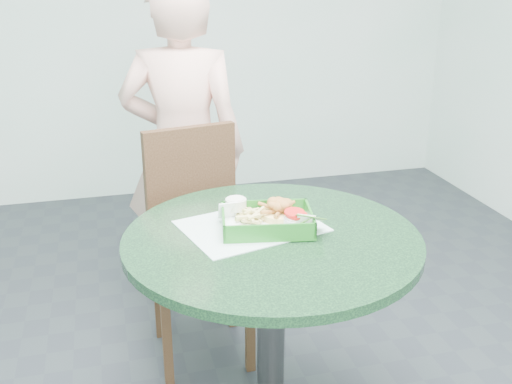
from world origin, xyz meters
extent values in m
cylinder|color=#363636|center=(0.00, 0.00, 0.38)|extent=(0.09, 0.09, 0.70)
cylinder|color=black|center=(0.00, 0.00, 0.73)|extent=(0.89, 0.89, 0.03)
cube|color=#2F2015|center=(-0.14, 0.54, 0.45)|extent=(0.38, 0.38, 0.04)
cube|color=#2F2015|center=(-0.14, 0.71, 0.70)|extent=(0.38, 0.04, 0.46)
cube|color=#2F2015|center=(-0.30, 0.38, 0.21)|extent=(0.04, 0.04, 0.43)
cube|color=#2F2015|center=(0.03, 0.38, 0.21)|extent=(0.04, 0.04, 0.43)
cube|color=#2F2015|center=(-0.30, 0.70, 0.21)|extent=(0.04, 0.04, 0.43)
cube|color=#2F2015|center=(0.03, 0.70, 0.21)|extent=(0.04, 0.04, 0.43)
imported|color=beige|center=(-0.13, 0.96, 0.76)|extent=(0.64, 0.51, 1.52)
cube|color=silver|center=(-0.04, 0.08, 0.75)|extent=(0.47, 0.40, 0.00)
cube|color=#1B6A1C|center=(0.00, 0.04, 0.76)|extent=(0.27, 0.20, 0.01)
cube|color=white|center=(0.00, 0.04, 0.76)|extent=(0.26, 0.19, 0.00)
cube|color=#1B6A1C|center=(0.00, 0.14, 0.78)|extent=(0.27, 0.01, 0.05)
cube|color=#1B6A1C|center=(0.00, -0.05, 0.78)|extent=(0.27, 0.01, 0.05)
cube|color=#1B6A1C|center=(0.13, 0.04, 0.78)|extent=(0.01, 0.20, 0.05)
cube|color=#1B6A1C|center=(-0.14, 0.04, 0.78)|extent=(0.01, 0.20, 0.05)
cylinder|color=#EECD78|center=(0.04, 0.09, 0.78)|extent=(0.12, 0.12, 0.02)
cylinder|color=silver|center=(-0.09, 0.13, 0.80)|extent=(0.07, 0.07, 0.03)
cylinder|color=white|center=(-0.09, 0.13, 0.82)|extent=(0.06, 0.06, 0.00)
cylinder|color=silver|center=(0.08, 0.03, 0.78)|extent=(0.08, 0.08, 0.02)
torus|color=beige|center=(0.08, 0.03, 0.79)|extent=(0.07, 0.07, 0.01)
cylinder|color=red|center=(0.08, 0.03, 0.80)|extent=(0.06, 0.06, 0.01)
camera|label=1|loc=(-0.46, -1.56, 1.53)|focal=42.00mm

